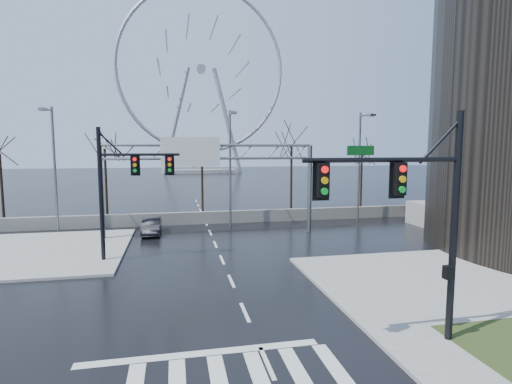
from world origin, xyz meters
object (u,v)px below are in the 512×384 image
object	(u,v)px
signal_mast_far	(120,181)
ferris_wheel	(201,76)
signal_mast_near	(420,206)
sign_gantry	(206,169)
car	(152,226)

from	to	relation	value
signal_mast_far	ferris_wheel	xyz separation A→B (m)	(10.87, 86.04, 21.30)
signal_mast_near	sign_gantry	world-z (taller)	signal_mast_near
signal_mast_near	ferris_wheel	bearing A→B (deg)	90.08
ferris_wheel	car	world-z (taller)	ferris_wheel
car	signal_mast_near	bearing A→B (deg)	-63.91
signal_mast_far	sign_gantry	distance (m)	8.14
signal_mast_near	signal_mast_far	size ratio (longest dim) A/B	1.00
signal_mast_far	car	world-z (taller)	signal_mast_far
signal_mast_near	car	bearing A→B (deg)	115.44
signal_mast_near	sign_gantry	size ratio (longest dim) A/B	0.49
sign_gantry	car	distance (m)	6.35
sign_gantry	car	size ratio (longest dim) A/B	4.11
signal_mast_far	ferris_wheel	bearing A→B (deg)	82.80
sign_gantry	signal_mast_far	bearing A→B (deg)	-132.47
sign_gantry	ferris_wheel	size ratio (longest dim) A/B	0.32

